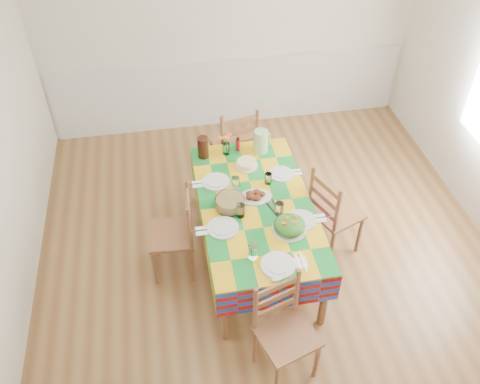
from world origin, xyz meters
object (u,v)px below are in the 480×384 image
chair_far (235,146)px  chair_right (333,213)px  chair_near (284,331)px  tea_pitcher (203,147)px  chair_left (176,234)px  green_pitcher (261,141)px  dining_table (256,209)px  meat_platter (255,196)px

chair_far → chair_right: chair_far is taller
chair_near → tea_pitcher: bearing=82.7°
chair_left → chair_near: bearing=36.0°
green_pitcher → tea_pitcher: green_pitcher is taller
dining_table → green_pitcher: (0.20, 0.75, 0.20)m
tea_pitcher → chair_near: bearing=-79.3°
meat_platter → tea_pitcher: bearing=119.0°
green_pitcher → tea_pitcher: size_ratio=1.09×
tea_pitcher → chair_left: tea_pitcher is taller
chair_far → chair_left: 1.39m
tea_pitcher → chair_near: (0.37, -1.94, -0.37)m
meat_platter → tea_pitcher: (-0.38, 0.69, 0.09)m
meat_platter → tea_pitcher: tea_pitcher is taller
dining_table → meat_platter: meat_platter is taller
chair_near → chair_far: (0.02, 2.35, 0.03)m
chair_far → chair_left: size_ratio=1.08×
chair_left → chair_right: size_ratio=0.96×
dining_table → chair_far: 1.18m
dining_table → chair_near: size_ratio=1.96×
meat_platter → green_pitcher: bearing=74.0°
green_pitcher → meat_platter: bearing=-106.0°
dining_table → chair_left: chair_left is taller
dining_table → chair_near: chair_near is taller
dining_table → chair_right: (0.74, -0.02, -0.16)m
chair_far → chair_left: chair_far is taller
chair_near → green_pitcher: bearing=65.7°
dining_table → green_pitcher: size_ratio=7.68×
chair_near → chair_left: chair_near is taller
dining_table → green_pitcher: bearing=75.1°
chair_left → chair_far: bearing=151.5°
chair_left → chair_right: 1.49m
green_pitcher → chair_left: (-0.94, -0.75, -0.38)m
dining_table → chair_left: (-0.74, -0.00, -0.18)m
tea_pitcher → chair_near: size_ratio=0.23×
tea_pitcher → chair_right: size_ratio=0.23×
meat_platter → chair_left: 0.80m
green_pitcher → chair_left: green_pitcher is taller
tea_pitcher → chair_right: 1.41m
chair_far → dining_table: bearing=78.5°
green_pitcher → chair_right: (0.54, -0.76, -0.36)m
chair_right → dining_table: bearing=66.7°
meat_platter → green_pitcher: 0.71m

